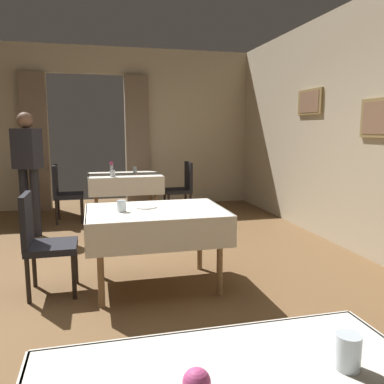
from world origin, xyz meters
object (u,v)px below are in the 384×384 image
chair_far_left (64,191)px  glass_mid_b (122,206)px  person_waiter_by_doorway (28,163)px  chair_mid_left (42,239)px  glass_far_c (135,169)px  dining_table_far (125,181)px  glass_near_c (348,352)px  glass_far_b (113,173)px  chair_far_right (182,186)px  plate_mid_a (146,207)px  flower_vase_far (111,167)px  dining_table_mid (156,220)px

chair_far_left → glass_mid_b: bearing=-76.6°
glass_mid_b → person_waiter_by_doorway: (-1.12, 2.28, 0.22)m
chair_mid_left → glass_far_c: 3.35m
dining_table_far → glass_near_c: glass_near_c is taller
glass_far_b → person_waiter_by_doorway: 1.27m
chair_far_right → plate_mid_a: size_ratio=4.38×
plate_mid_a → flower_vase_far: (-0.18, 3.06, 0.11)m
glass_near_c → dining_table_far: bearing=92.6°
chair_far_left → dining_table_mid: bearing=-70.9°
chair_far_left → glass_far_b: (0.77, -0.29, 0.29)m
glass_far_c → chair_far_left: bearing=-169.5°
chair_far_right → glass_near_c: bearing=-97.2°
plate_mid_a → person_waiter_by_doorway: (-1.35, 2.14, 0.27)m
flower_vase_far → glass_far_b: size_ratio=2.01×
chair_mid_left → glass_far_c: (1.16, 3.13, 0.29)m
chair_mid_left → glass_far_c: chair_mid_left is taller
person_waiter_by_doorway → glass_far_c: bearing=31.3°
dining_table_far → person_waiter_by_doorway: bearing=-150.9°
chair_mid_left → glass_mid_b: bearing=-8.3°
flower_vase_far → person_waiter_by_doorway: 1.50m
chair_far_right → chair_far_left: same height
dining_table_far → chair_mid_left: bearing=-108.3°
plate_mid_a → person_waiter_by_doorway: 2.54m
chair_mid_left → plate_mid_a: 0.98m
glass_far_b → person_waiter_by_doorway: (-1.17, -0.45, 0.22)m
chair_far_right → glass_mid_b: size_ratio=8.72×
chair_far_left → person_waiter_by_doorway: size_ratio=0.54×
glass_near_c → plate_mid_a: (-0.28, 2.73, -0.05)m
dining_table_far → chair_far_left: (-0.98, -0.03, -0.13)m
chair_far_left → glass_far_c: (1.17, 0.22, 0.29)m
chair_far_left → glass_far_c: 1.22m
dining_table_far → dining_table_mid: bearing=-89.0°
glass_mid_b → chair_mid_left: bearing=171.7°
glass_far_b → chair_far_left: bearing=159.3°
flower_vase_far → glass_far_c: (0.39, 0.03, -0.06)m
person_waiter_by_doorway → dining_table_mid: bearing=-57.4°
chair_far_right → chair_far_left: size_ratio=1.00×
chair_far_left → glass_near_c: size_ratio=8.19×
plate_mid_a → glass_mid_b: 0.28m
dining_table_far → person_waiter_by_doorway: 1.62m
glass_near_c → plate_mid_a: glass_near_c is taller
dining_table_mid → flower_vase_far: (-0.26, 3.17, 0.21)m
glass_mid_b → glass_far_b: size_ratio=1.00×
chair_far_left → plate_mid_a: (0.95, -2.87, 0.24)m
dining_table_mid → glass_mid_b: 0.35m
flower_vase_far → person_waiter_by_doorway: (-1.17, -0.93, 0.16)m
chair_far_right → glass_far_b: bearing=-163.7°
glass_near_c → person_waiter_by_doorway: size_ratio=0.07×
dining_table_far → flower_vase_far: 0.34m
dining_table_far → chair_far_right: (0.98, 0.03, -0.13)m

